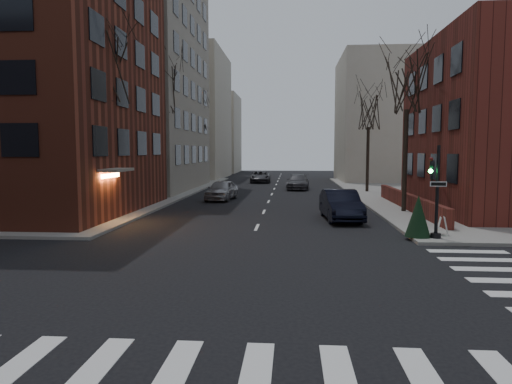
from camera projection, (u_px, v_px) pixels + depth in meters
ground at (221, 307)px, 11.43m from camera, size 160.00×160.00×0.00m
building_left_brick at (13, 68)px, 28.20m from camera, size 15.00×15.00×18.00m
building_left_tan at (103, 49)px, 45.24m from camera, size 18.00×18.00×28.00m
low_wall_right at (408, 201)px, 29.52m from camera, size 0.35×16.00×1.00m
building_distant_la at (177, 116)px, 66.39m from camera, size 14.00×16.00×18.00m
building_distant_ra at (394, 119)px, 59.21m from camera, size 14.00×14.00×16.00m
building_distant_lb at (211, 134)px, 83.30m from camera, size 10.00×12.00×14.00m
traffic_signal at (436, 198)px, 19.58m from camera, size 0.76×0.44×4.00m
tree_left_a at (101, 68)px, 25.25m from camera, size 4.18×4.18×10.26m
tree_left_b at (162, 89)px, 37.13m from camera, size 4.40×4.40×10.80m
tree_left_c at (198, 114)px, 51.11m from camera, size 3.96×3.96×9.72m
tree_right_a at (407, 83)px, 27.91m from camera, size 3.96×3.96×9.72m
tree_right_b at (369, 111)px, 41.85m from camera, size 3.74×3.74×9.18m
streetlamp_near at (156, 146)px, 33.53m from camera, size 0.36×0.36×6.28m
streetlamp_far at (206, 148)px, 53.39m from camera, size 0.36×0.36×6.28m
parked_sedan at (341, 205)px, 25.77m from camera, size 2.19×5.31×1.71m
car_lane_silver at (222, 190)px, 36.34m from camera, size 2.40×4.91×1.61m
car_lane_gray at (298, 182)px, 46.41m from camera, size 2.49×5.38×1.52m
car_lane_far at (260, 177)px, 56.45m from camera, size 2.52×5.25×1.44m
sandwich_board at (442, 226)px, 20.49m from camera, size 0.45×0.57×0.81m
evergreen_shrub at (418, 216)px, 19.96m from camera, size 1.14×1.14×1.83m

